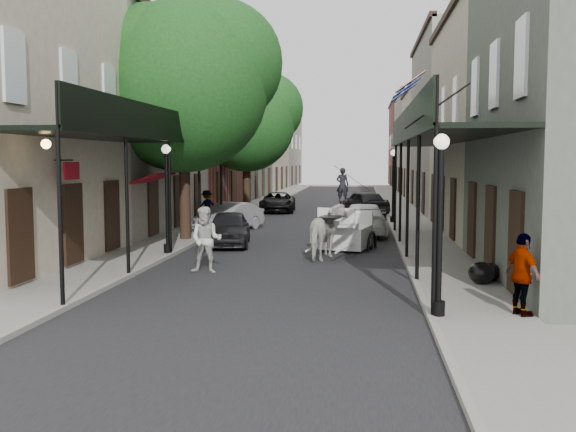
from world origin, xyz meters
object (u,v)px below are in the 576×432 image
(lamppost_right_near, at_px, (440,222))
(lamppost_left, at_px, (167,197))
(horse, at_px, (328,232))
(car_left_near, at_px, (229,228))
(pedestrian_walking, at_px, (206,240))
(car_left_far, at_px, (278,202))
(carriage, at_px, (349,217))
(car_right_near, at_px, (364,219))
(tree_near, at_px, (194,80))
(tree_far, at_px, (253,119))
(lamppost_right_far, at_px, (393,185))
(pedestrian_sidewalk_left, at_px, (207,206))
(car_right_far, at_px, (363,203))
(car_left_mid, at_px, (230,217))
(pedestrian_sidewalk_right, at_px, (523,275))

(lamppost_right_near, distance_m, lamppost_left, 11.46)
(horse, bearing_deg, car_left_near, -23.97)
(lamppost_left, xyz_separation_m, car_left_near, (1.50, 3.00, -1.38))
(pedestrian_walking, height_order, car_left_near, pedestrian_walking)
(pedestrian_walking, relative_size, car_left_far, 0.43)
(carriage, distance_m, car_left_far, 16.94)
(pedestrian_walking, xyz_separation_m, car_right_near, (4.60, 10.00, -0.27))
(tree_near, height_order, carriage, tree_near)
(tree_near, distance_m, lamppost_right_near, 15.39)
(tree_near, distance_m, car_left_far, 16.00)
(tree_near, bearing_deg, tree_far, 90.19)
(lamppost_right_far, bearing_deg, pedestrian_sidewalk_left, -174.27)
(pedestrian_walking, distance_m, pedestrian_sidewalk_left, 14.46)
(lamppost_right_far, relative_size, car_left_near, 0.94)
(tree_near, distance_m, car_right_far, 15.74)
(car_left_near, bearing_deg, pedestrian_sidewalk_left, 101.25)
(lamppost_left, distance_m, horse, 5.63)
(lamppost_right_far, relative_size, car_left_mid, 0.93)
(car_left_near, distance_m, car_left_far, 16.00)
(pedestrian_sidewalk_right, xyz_separation_m, car_left_far, (-8.60, 26.83, -0.34))
(pedestrian_walking, bearing_deg, car_right_far, 77.78)
(horse, xyz_separation_m, carriage, (0.63, 2.78, 0.27))
(pedestrian_sidewalk_left, relative_size, car_right_near, 0.34)
(lamppost_right_far, distance_m, car_left_near, 11.30)
(carriage, distance_m, car_left_near, 4.68)
(pedestrian_walking, bearing_deg, car_left_far, 92.72)
(car_left_far, bearing_deg, pedestrian_sidewalk_right, -76.32)
(pedestrian_sidewalk_left, height_order, car_right_far, pedestrian_sidewalk_left)
(pedestrian_walking, height_order, pedestrian_sidewalk_left, pedestrian_walking)
(tree_near, relative_size, car_right_far, 2.17)
(tree_far, relative_size, carriage, 2.81)
(pedestrian_walking, bearing_deg, lamppost_right_far, 68.50)
(lamppost_right_far, relative_size, car_left_far, 0.81)
(car_right_near, bearing_deg, car_left_far, -66.97)
(lamppost_right_near, relative_size, pedestrian_sidewalk_left, 2.27)
(tree_near, height_order, car_right_far, tree_near)
(lamppost_right_far, relative_size, horse, 1.71)
(lamppost_left, relative_size, pedestrian_sidewalk_right, 2.18)
(lamppost_right_near, height_order, lamppost_right_far, same)
(horse, bearing_deg, lamppost_right_far, -89.82)
(car_left_near, bearing_deg, horse, -44.95)
(pedestrian_sidewalk_right, bearing_deg, lamppost_right_far, -19.30)
(lamppost_right_near, xyz_separation_m, lamppost_left, (-8.20, 8.00, 0.00))
(pedestrian_sidewalk_left, distance_m, car_right_near, 9.00)
(lamppost_right_near, height_order, carriage, lamppost_right_near)
(tree_near, xyz_separation_m, lamppost_left, (0.10, -4.18, -4.44))
(lamppost_left, bearing_deg, car_left_far, 86.10)
(tree_far, relative_size, car_right_near, 1.79)
(pedestrian_walking, distance_m, car_right_near, 11.01)
(tree_far, bearing_deg, pedestrian_sidewalk_right, -68.88)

